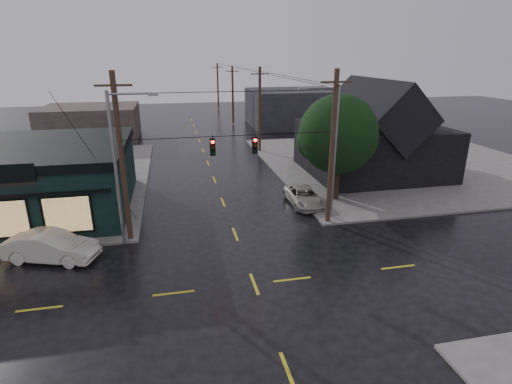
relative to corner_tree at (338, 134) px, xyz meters
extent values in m
plane|color=black|center=(-8.72, -10.74, -5.23)|extent=(160.00, 160.00, 0.00)
cube|color=#5F5D59|center=(11.28, 9.26, -5.15)|extent=(28.00, 28.00, 0.15)
cube|color=black|center=(-23.72, 2.26, -2.98)|extent=(16.00, 12.00, 4.20)
cube|color=black|center=(-23.72, 2.26, -0.58)|extent=(16.30, 12.30, 0.60)
cube|color=black|center=(6.28, 6.26, -2.83)|extent=(12.00, 11.00, 4.50)
cylinder|color=black|center=(0.00, 0.00, -3.20)|extent=(0.70, 0.70, 3.75)
sphere|color=black|center=(0.00, 0.00, 0.03)|extent=(6.00, 6.00, 6.00)
cylinder|color=black|center=(-8.72, -4.24, 1.07)|extent=(13.00, 0.04, 0.04)
cube|color=#382C28|center=(-22.72, 29.26, -3.03)|extent=(12.00, 10.00, 4.40)
cube|color=black|center=(7.28, 34.26, -2.43)|extent=(14.00, 12.00, 5.60)
imported|color=beige|center=(-19.28, -5.96, -4.39)|extent=(5.37, 3.28, 1.67)
imported|color=#ADACA0|center=(-2.72, -0.59, -4.57)|extent=(2.20, 4.75, 1.32)
camera|label=1|loc=(-12.28, -27.85, 5.76)|focal=28.00mm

